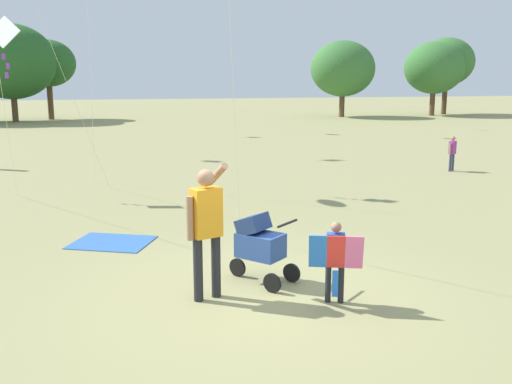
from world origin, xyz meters
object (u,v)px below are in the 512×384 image
at_px(kite_orange_delta, 4,39).
at_px(person_red_shirt, 452,151).
at_px(picnic_blanket, 112,242).
at_px(person_adult_flyer, 206,222).
at_px(child_with_butterfly_kite, 335,255).
at_px(stroller, 259,242).

xyz_separation_m(kite_orange_delta, person_red_shirt, (12.51, 1.40, -3.15)).
height_order(kite_orange_delta, person_red_shirt, kite_orange_delta).
bearing_deg(picnic_blanket, kite_orange_delta, 118.25).
distance_m(person_adult_flyer, kite_orange_delta, 8.94).
bearing_deg(person_adult_flyer, child_with_butterfly_kite, -16.86).
relative_size(kite_orange_delta, picnic_blanket, 3.18).
bearing_deg(kite_orange_delta, child_with_butterfly_kite, -55.74).
xyz_separation_m(stroller, kite_orange_delta, (-4.69, 7.08, 3.19)).
relative_size(person_adult_flyer, kite_orange_delta, 0.43).
distance_m(kite_orange_delta, person_red_shirt, 12.98).
bearing_deg(child_with_butterfly_kite, person_red_shirt, 53.57).
bearing_deg(stroller, kite_orange_delta, 123.49).
distance_m(person_red_shirt, picnic_blanket, 11.71).
xyz_separation_m(person_adult_flyer, stroller, (0.83, 0.50, -0.47)).
xyz_separation_m(child_with_butterfly_kite, person_adult_flyer, (-1.65, 0.50, 0.41)).
relative_size(person_adult_flyer, picnic_blanket, 1.36).
bearing_deg(person_red_shirt, picnic_blanket, -149.16).
relative_size(child_with_butterfly_kite, kite_orange_delta, 0.26).
bearing_deg(stroller, person_adult_flyer, -148.59).
height_order(child_with_butterfly_kite, picnic_blanket, child_with_butterfly_kite).
distance_m(kite_orange_delta, picnic_blanket, 6.45).
height_order(child_with_butterfly_kite, kite_orange_delta, kite_orange_delta).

